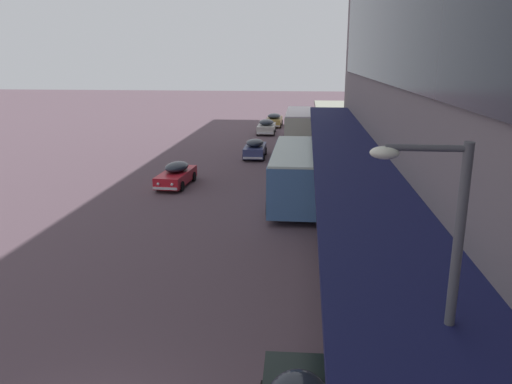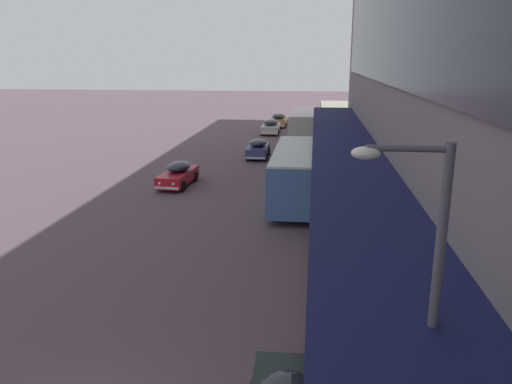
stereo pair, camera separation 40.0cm
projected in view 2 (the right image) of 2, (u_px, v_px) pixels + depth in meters
transit_bus_kerbside_front at (296, 172)px, 28.44m from camera, size 2.86×9.75×3.06m
transit_bus_kerbside_rear at (303, 125)px, 48.28m from camera, size 2.83×10.01×3.10m
sedan_trailing_near at (178, 174)px, 32.40m from camera, size 1.93×4.60×1.52m
sedan_far_back at (271, 127)px, 54.63m from camera, size 1.99×4.68×1.58m
sedan_lead_near at (258, 148)px, 41.41m from camera, size 1.82×4.34×1.57m
sedan_oncoming_front at (279, 120)px, 60.38m from camera, size 1.94×5.02×1.60m
pedestrian_at_kerb at (415, 337)px, 12.66m from camera, size 0.49×0.44×1.86m
street_lamp at (422, 315)px, 7.94m from camera, size 1.50×0.28×6.69m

